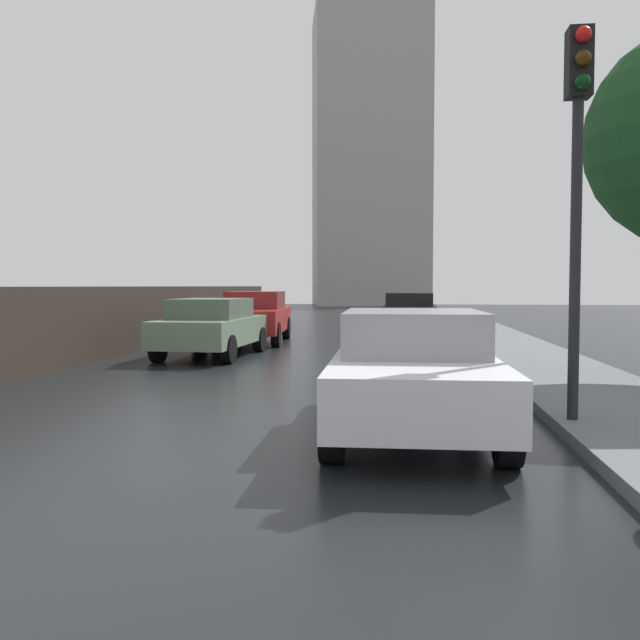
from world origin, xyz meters
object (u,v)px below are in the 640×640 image
Objects in this scene: car_green_near_kerb at (212,326)px; car_red_far_lane at (255,316)px; car_black_far_ahead at (410,313)px; car_white_mid_road at (413,369)px; traffic_light at (578,150)px.

car_red_far_lane is (0.12, 4.09, 0.07)m from car_green_near_kerb.
car_black_far_ahead is (4.64, 7.98, 0.03)m from car_green_near_kerb.
car_white_mid_road is 3.01m from traffic_light.
car_black_far_ahead is 0.94× the size of traffic_light.
traffic_light is (1.78, 0.18, 2.42)m from car_white_mid_road.
car_black_far_ahead is 15.70m from traffic_light.
car_red_far_lane reaches higher than car_white_mid_road.
car_green_near_kerb is at bearing 129.89° from traffic_light.
car_black_far_ahead reaches higher than car_white_mid_road.
traffic_light is (6.10, -11.54, 2.35)m from car_red_far_lane.
car_black_far_ahead is 5.96m from car_red_far_lane.
car_red_far_lane is (-4.51, -3.89, 0.04)m from car_black_far_ahead.
car_red_far_lane is (-4.33, 11.72, 0.07)m from car_white_mid_road.
car_green_near_kerb is 0.96× the size of traffic_light.
traffic_light is (6.23, -7.45, 2.42)m from car_green_near_kerb.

